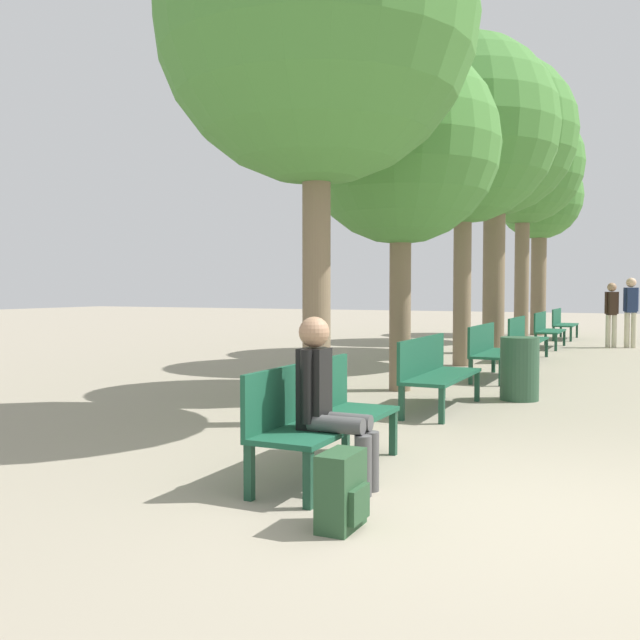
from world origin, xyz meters
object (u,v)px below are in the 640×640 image
Objects in this scene: tree_row_0 at (316,23)px; tree_row_1 at (401,147)px; bench_row_1 at (434,369)px; trash_bin at (520,369)px; backpack at (342,491)px; pedestrian_mid at (611,310)px; tree_row_2 at (464,131)px; pedestrian_near at (631,308)px; bench_row_4 at (546,328)px; bench_row_0 at (318,411)px; bench_row_5 at (562,322)px; person_seated at (328,398)px; tree_row_3 at (495,137)px; bench_row_3 at (524,336)px; tree_row_5 at (540,200)px; bench_row_2 at (491,348)px; tree_row_4 at (523,166)px.

tree_row_1 is (0.00, 2.80, -0.81)m from tree_row_0.
bench_row_1 is 2.16× the size of trash_bin.
pedestrian_mid is (0.76, 15.08, 0.69)m from backpack.
tree_row_2 is 7.28m from pedestrian_near.
tree_row_2 is (-0.90, -4.88, 3.94)m from bench_row_4.
bench_row_5 is (0.00, 16.50, 0.00)m from bench_row_0.
person_seated is 14.36m from pedestrian_mid.
tree_row_0 is 0.90× the size of tree_row_3.
bench_row_3 is 2.16× the size of trash_bin.
tree_row_1 is 6.84m from backpack.
trash_bin is at bearing -81.41° from bench_row_3.
bench_row_0 is 0.37× the size of tree_row_1.
bench_row_4 is at bearing 79.49° from tree_row_2.
tree_row_3 is 6.91m from tree_row_5.
bench_row_5 is at bearing 128.10° from pedestrian_near.
pedestrian_mid is at bearing 27.77° from bench_row_4.
trash_bin is at bearing -84.65° from bench_row_4.
tree_row_1 is at bearing 100.95° from bench_row_0.
tree_row_3 is at bearing -134.42° from pedestrian_near.
tree_row_0 reaches higher than tree_row_5.
tree_row_3 is at bearing 90.00° from tree_row_0.
bench_row_2 is 1.00× the size of bench_row_3.
backpack is (0.45, -0.77, -0.44)m from person_seated.
pedestrian_mid is at bearing 78.86° from bench_row_2.
tree_row_3 is at bearing 90.00° from tree_row_1.
tree_row_0 is at bearing -123.15° from trash_bin.
tree_row_3 reaches higher than tree_row_5.
trash_bin is (1.72, 2.63, -3.88)m from tree_row_0.
pedestrian_near is at bearing 85.53° from backpack.
tree_row_2 is at bearing -90.00° from tree_row_5.
tree_row_4 reaches higher than backpack.
tree_row_3 is at bearing 101.01° from bench_row_2.
tree_row_5 is (0.00, 16.26, -0.06)m from tree_row_0.
tree_row_4 is at bearing 100.06° from bench_row_3.
tree_row_5 reaches higher than bench_row_1.
tree_row_4 is (-0.00, 10.32, 1.31)m from tree_row_1.
bench_row_3 is 8.92m from tree_row_0.
pedestrian_mid is at bearing 84.07° from bench_row_0.
tree_row_0 is 7.25× the size of trash_bin.
tree_row_0 is 3.74× the size of pedestrian_mid.
bench_row_0 is 1.04× the size of pedestrian_near.
tree_row_4 is 4.81m from pedestrian_near.
pedestrian_near is (2.79, -0.91, -3.81)m from tree_row_4.
bench_row_3 and bench_row_5 have the same top height.
backpack is 0.27× the size of pedestrian_near.
tree_row_3 is at bearing 90.00° from tree_row_2.
person_seated is at bearing -88.96° from bench_row_4.
pedestrian_near is (1.88, -2.40, 0.49)m from bench_row_5.
backpack is (0.69, -11.02, -0.26)m from bench_row_3.
trash_bin is (1.72, -13.62, -3.82)m from tree_row_5.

